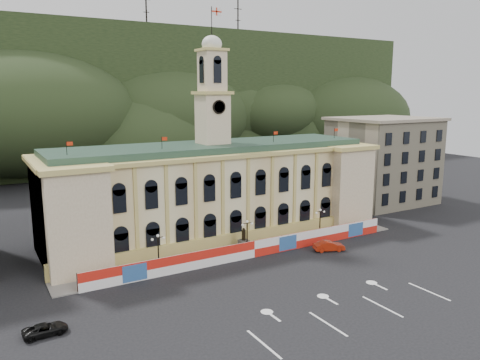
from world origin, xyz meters
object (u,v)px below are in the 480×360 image
statue (244,244)px  lamp_center (247,234)px  black_suv (45,329)px  red_sedan (329,246)px

statue → lamp_center: 2.14m
statue → lamp_center: (0.00, -1.00, 1.89)m
lamp_center → black_suv: bearing=-160.5°
statue → black_suv: 32.05m
lamp_center → black_suv: (-29.89, -10.57, -2.47)m
red_sedan → black_suv: (-41.27, -5.20, -0.18)m
lamp_center → red_sedan: lamp_center is taller
statue → lamp_center: size_ratio=0.72×
statue → black_suv: statue is taller
statue → red_sedan: statue is taller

